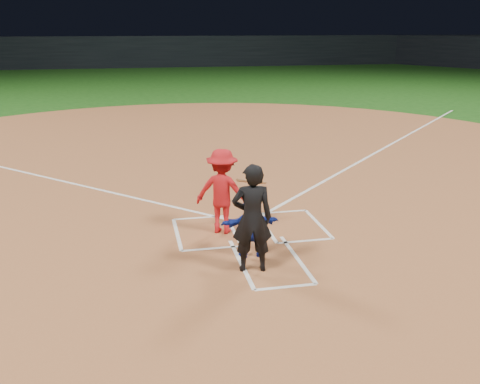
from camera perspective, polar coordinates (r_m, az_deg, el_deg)
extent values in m
plane|color=#174812|center=(11.77, 1.04, -3.99)|extent=(120.00, 120.00, 0.00)
cylinder|color=#965631|center=(17.40, -3.31, 3.10)|extent=(28.00, 28.00, 0.01)
cube|color=black|center=(58.80, -9.63, 14.53)|extent=(80.00, 1.20, 3.20)
cylinder|color=silver|center=(11.76, 1.04, -3.90)|extent=(0.60, 0.60, 0.02)
imported|color=#122696|center=(10.21, 1.19, -3.65)|extent=(1.14, 0.39, 1.23)
imported|color=black|center=(9.49, 1.30, -2.82)|extent=(0.78, 0.56, 2.00)
cube|color=white|center=(12.45, -4.30, -2.75)|extent=(1.22, 0.08, 0.01)
cube|color=white|center=(10.76, -3.01, -6.04)|extent=(1.22, 0.08, 0.01)
cube|color=white|center=(11.69, -0.74, -4.06)|extent=(0.08, 1.83, 0.01)
cube|color=white|center=(11.54, -6.71, -4.48)|extent=(0.08, 1.83, 0.01)
cube|color=white|center=(12.82, 4.42, -2.13)|extent=(1.22, 0.08, 0.01)
cube|color=white|center=(11.20, 7.00, -5.19)|extent=(1.22, 0.08, 0.01)
cube|color=white|center=(11.84, 2.79, -3.79)|extent=(0.08, 1.83, 0.01)
cube|color=white|center=(12.19, 8.36, -3.33)|extent=(0.08, 1.83, 0.01)
cube|color=white|center=(10.13, 0.11, -7.58)|extent=(0.08, 2.20, 0.01)
cube|color=white|center=(10.39, 6.10, -7.02)|extent=(0.08, 2.20, 0.01)
cube|color=white|center=(9.29, 4.89, -10.07)|extent=(1.10, 0.08, 0.01)
cube|color=white|center=(20.84, 15.76, 4.90)|extent=(14.21, 14.21, 0.01)
imported|color=red|center=(11.32, -1.89, 0.08)|extent=(1.35, 1.11, 1.82)
cylinder|color=#915F35|center=(11.22, 1.25, 1.14)|extent=(0.75, 0.49, 0.28)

